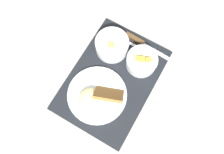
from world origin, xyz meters
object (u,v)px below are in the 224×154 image
object	(u,v)px
knife	(139,41)
bowl_salad	(142,61)
plate_main	(97,95)
bowl_soup	(112,45)
spoon	(141,49)

from	to	relation	value
knife	bowl_salad	bearing A→B (deg)	-53.74
knife	plate_main	bearing A→B (deg)	-93.09
plate_main	knife	size ratio (longest dim) A/B	1.10
bowl_salad	knife	bearing A→B (deg)	-155.21
plate_main	knife	distance (m)	0.26
plate_main	knife	bearing A→B (deg)	165.44
bowl_salad	bowl_soup	xyz separation A→B (m)	(-0.02, -0.12, 0.00)
bowl_salad	spoon	xyz separation A→B (m)	(-0.06, -0.02, -0.02)
plate_main	bowl_soup	bearing A→B (deg)	-174.54
bowl_soup	knife	xyz separation A→B (m)	(-0.06, 0.08, -0.03)
plate_main	spoon	bearing A→B (deg)	159.32
bowl_soup	knife	distance (m)	0.11
bowl_soup	spoon	bearing A→B (deg)	109.65
bowl_salad	knife	xyz separation A→B (m)	(-0.08, -0.04, -0.02)
bowl_salad	knife	world-z (taller)	bowl_salad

